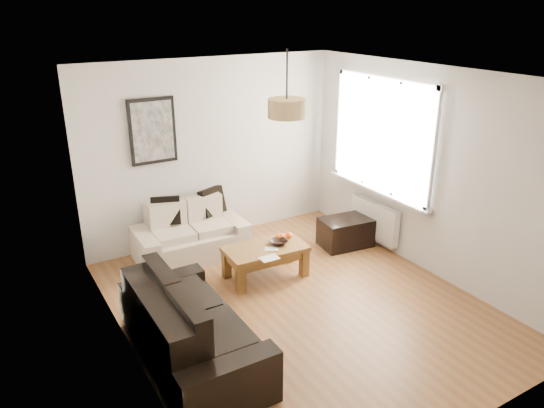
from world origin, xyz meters
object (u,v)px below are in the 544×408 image
loveseat_cream (190,232)px  coffee_table (265,262)px  sofa_leather (192,325)px  ottoman (346,232)px

loveseat_cream → coffee_table: 1.18m
loveseat_cream → coffee_table: size_ratio=1.45×
sofa_leather → loveseat_cream: bearing=-21.7°
sofa_leather → coffee_table: bearing=-52.9°
loveseat_cream → coffee_table: loveseat_cream is taller
loveseat_cream → ottoman: 2.20m
loveseat_cream → sofa_leather: (-0.85, -2.08, 0.04)m
loveseat_cream → sofa_leather: sofa_leather is taller
coffee_table → ottoman: coffee_table is taller
coffee_table → sofa_leather: bearing=-143.2°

